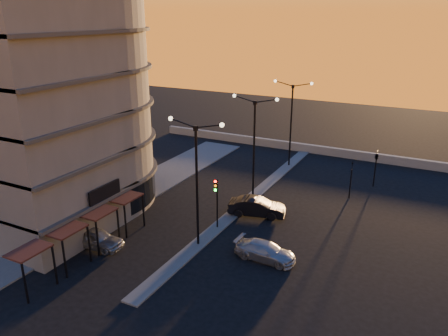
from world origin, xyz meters
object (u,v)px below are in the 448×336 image
car_wagon (265,251)px  car_sedan (257,207)px  streetlamp_mid (254,140)px  car_hatchback (96,238)px  traffic_light_main (216,195)px

car_wagon → car_sedan: bearing=29.6°
streetlamp_mid → car_hatchback: bearing=-115.4°
car_wagon → car_hatchback: bearing=110.9°
car_hatchback → car_sedan: 13.25m
car_sedan → car_wagon: car_sedan is taller
car_wagon → streetlamp_mid: bearing=29.8°
streetlamp_mid → traffic_light_main: bearing=-90.0°
traffic_light_main → car_wagon: (5.17, -2.45, -2.26)m
car_sedan → car_hatchback: bearing=126.5°
streetlamp_mid → car_sedan: (1.85, -3.40, -4.81)m
traffic_light_main → streetlamp_mid: bearing=90.0°
traffic_light_main → car_hatchback: size_ratio=1.01×
traffic_light_main → car_sedan: 4.66m
traffic_light_main → car_wagon: 6.15m
streetlamp_mid → car_wagon: 11.96m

